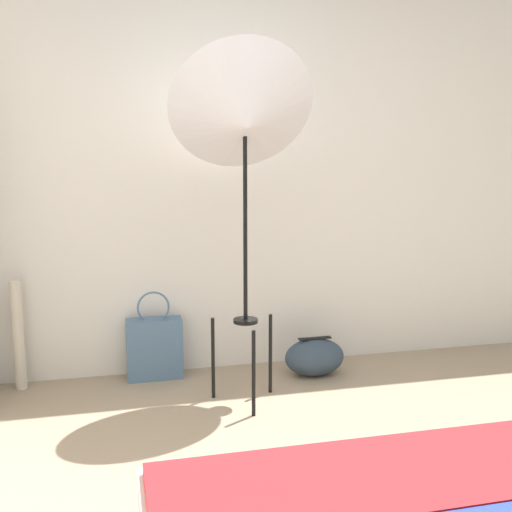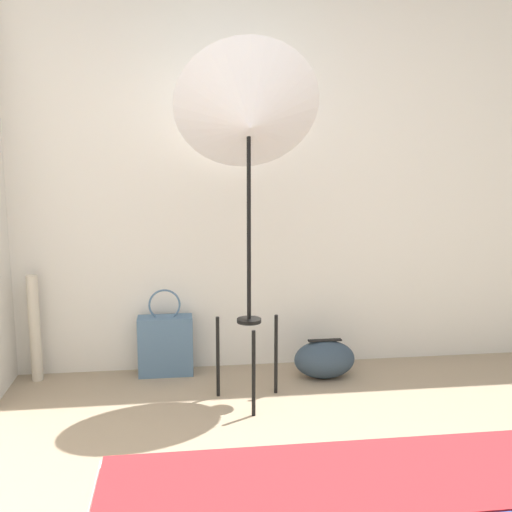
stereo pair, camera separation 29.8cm
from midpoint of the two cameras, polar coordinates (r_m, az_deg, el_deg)
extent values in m
cube|color=silver|center=(3.77, -1.95, 8.90)|extent=(8.00, 0.05, 2.60)
cube|color=red|center=(1.89, 9.39, -19.94)|extent=(1.50, 0.42, 0.04)
cylinder|color=black|center=(3.14, -3.00, -11.17)|extent=(0.02, 0.02, 0.46)
cylinder|color=black|center=(3.39, -6.67, -9.68)|extent=(0.02, 0.02, 0.46)
cylinder|color=black|center=(3.44, -1.14, -9.32)|extent=(0.02, 0.02, 0.46)
cylinder|color=black|center=(3.25, -3.65, -6.21)|extent=(0.13, 0.13, 0.02)
cylinder|color=black|center=(3.15, -3.75, 3.28)|extent=(0.02, 0.02, 1.08)
cone|color=silver|center=(3.13, -3.86, 13.12)|extent=(0.77, 0.61, 0.76)
cube|color=slate|center=(3.75, -11.93, -8.67)|extent=(0.33, 0.14, 0.37)
torus|color=slate|center=(3.68, -12.07, -4.83)|extent=(0.20, 0.01, 0.20)
ellipsoid|color=#2D3D4C|center=(3.73, 3.29, -9.63)|extent=(0.37, 0.23, 0.23)
cube|color=black|center=(3.70, 3.31, -7.86)|extent=(0.20, 0.04, 0.01)
cylinder|color=beige|center=(3.78, -23.85, -6.94)|extent=(0.07, 0.07, 0.65)
camera|label=1|loc=(0.15, -92.86, -0.48)|focal=42.00mm
camera|label=2|loc=(0.15, 87.14, 0.48)|focal=42.00mm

